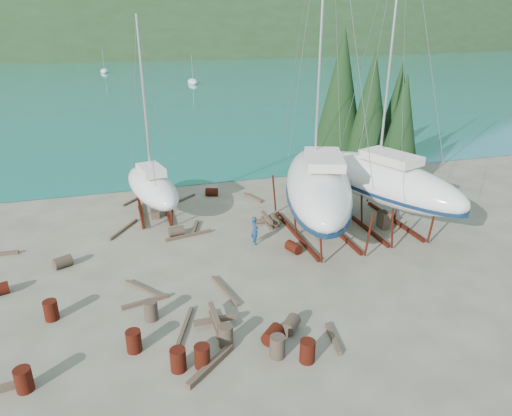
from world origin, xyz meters
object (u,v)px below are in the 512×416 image
object	(u,v)px
large_sailboat_near	(318,184)
worker	(255,230)
small_sailboat_shore	(152,186)
large_sailboat_far	(383,180)

from	to	relation	value
large_sailboat_near	worker	bearing A→B (deg)	-156.58
large_sailboat_near	small_sailboat_shore	world-z (taller)	large_sailboat_near
small_sailboat_shore	worker	world-z (taller)	small_sailboat_shore
worker	small_sailboat_shore	bearing A→B (deg)	37.98
large_sailboat_far	worker	bearing A→B (deg)	163.83
large_sailboat_far	large_sailboat_near	bearing A→B (deg)	162.76
large_sailboat_near	large_sailboat_far	distance (m)	4.30
large_sailboat_near	worker	distance (m)	4.48
small_sailboat_shore	worker	xyz separation A→B (m)	(5.10, -5.86, -1.17)
large_sailboat_near	worker	size ratio (longest dim) A/B	11.63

